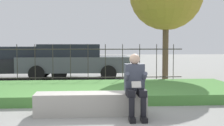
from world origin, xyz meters
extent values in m
plane|color=gray|center=(0.00, 0.00, 0.00)|extent=(60.00, 60.00, 0.00)
cube|color=#ADA89E|center=(0.06, 0.00, 0.22)|extent=(2.25, 0.54, 0.44)
cube|color=gray|center=(0.06, 0.00, 0.04)|extent=(2.16, 0.50, 0.08)
cube|color=black|center=(0.81, -0.67, 0.04)|extent=(0.11, 0.26, 0.09)
cylinder|color=black|center=(0.81, -0.61, 0.27)|extent=(0.11, 0.11, 0.35)
cube|color=black|center=(0.81, -0.40, 0.50)|extent=(0.15, 0.42, 0.13)
cube|color=black|center=(1.03, -0.67, 0.04)|extent=(0.11, 0.26, 0.09)
cylinder|color=black|center=(1.03, -0.61, 0.27)|extent=(0.11, 0.11, 0.35)
cube|color=black|center=(1.03, -0.40, 0.50)|extent=(0.15, 0.42, 0.13)
cube|color=#424756|center=(0.92, -0.19, 0.77)|extent=(0.38, 0.24, 0.54)
sphere|color=#DBB293|center=(0.92, -0.21, 1.14)|extent=(0.21, 0.21, 0.21)
cylinder|color=#424756|center=(0.75, -0.35, 0.79)|extent=(0.08, 0.29, 0.24)
cylinder|color=#424756|center=(1.09, -0.35, 0.79)|extent=(0.08, 0.29, 0.24)
cube|color=beige|center=(0.92, -0.45, 0.66)|extent=(0.18, 0.09, 0.13)
cube|color=#4C893D|center=(0.00, 2.27, 0.12)|extent=(8.43, 3.14, 0.24)
cylinder|color=#332D28|center=(0.00, 4.19, 0.28)|extent=(6.43, 0.03, 0.03)
cylinder|color=#332D28|center=(0.00, 4.19, 1.23)|extent=(6.43, 0.03, 0.03)
cylinder|color=#332D28|center=(-2.34, 4.19, 0.70)|extent=(0.02, 0.02, 1.40)
cylinder|color=#332D28|center=(-1.75, 4.19, 0.70)|extent=(0.02, 0.02, 1.40)
cylinder|color=#332D28|center=(-1.17, 4.19, 0.70)|extent=(0.02, 0.02, 1.40)
cylinder|color=#332D28|center=(-0.58, 4.19, 0.70)|extent=(0.02, 0.02, 1.40)
cylinder|color=#332D28|center=(0.00, 4.19, 0.70)|extent=(0.02, 0.02, 1.40)
cylinder|color=#332D28|center=(0.58, 4.19, 0.70)|extent=(0.02, 0.02, 1.40)
cylinder|color=#332D28|center=(1.17, 4.19, 0.70)|extent=(0.02, 0.02, 1.40)
cylinder|color=#332D28|center=(1.75, 4.19, 0.70)|extent=(0.02, 0.02, 1.40)
cylinder|color=#332D28|center=(2.34, 4.19, 0.70)|extent=(0.02, 0.02, 1.40)
cylinder|color=#332D28|center=(2.92, 4.19, 0.70)|extent=(0.02, 0.02, 1.40)
cube|color=black|center=(-2.55, 6.35, 0.57)|extent=(4.65, 1.95, 0.54)
cube|color=black|center=(-2.73, 6.34, 1.07)|extent=(2.59, 1.63, 0.46)
cylinder|color=black|center=(-1.09, 5.59, 0.29)|extent=(0.60, 0.23, 0.59)
cylinder|color=black|center=(-1.18, 7.25, 0.29)|extent=(0.60, 0.23, 0.59)
cube|color=#4C5156|center=(-0.56, 6.25, 0.60)|extent=(4.35, 1.85, 0.60)
cube|color=black|center=(-0.73, 6.25, 1.15)|extent=(2.40, 1.60, 0.48)
cylinder|color=black|center=(0.76, 5.35, 0.30)|extent=(0.61, 0.21, 0.60)
cylinder|color=black|center=(0.80, 7.08, 0.30)|extent=(0.61, 0.21, 0.60)
cylinder|color=black|center=(-1.91, 5.41, 0.30)|extent=(0.61, 0.21, 0.60)
cylinder|color=black|center=(-1.88, 7.14, 0.30)|extent=(0.61, 0.21, 0.60)
cylinder|color=brown|center=(2.88, 5.15, 1.26)|extent=(0.22, 0.22, 2.52)
camera|label=1|loc=(0.01, -6.28, 1.48)|focal=50.00mm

